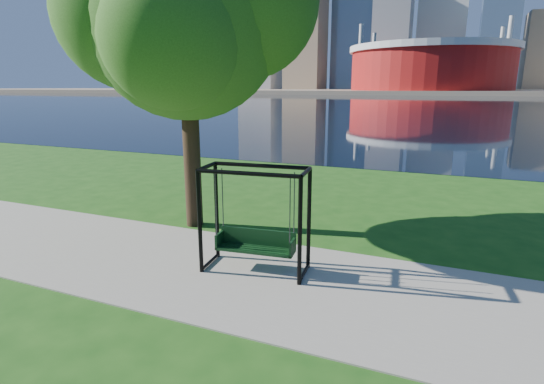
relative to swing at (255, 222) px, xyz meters
The scene contains 8 objects.
ground 1.23m from the swing, 14.13° to the left, with size 900.00×900.00×0.00m, color #1E5114.
path 1.26m from the swing, 30.01° to the right, with size 120.00×4.00×0.03m, color #9E937F.
river 102.16m from the swing, 89.66° to the left, with size 900.00×180.00×0.02m, color black.
far_bank 306.15m from the swing, 89.89° to the left, with size 900.00×228.00×2.00m, color #937F60.
stadium 235.71m from the swing, 92.29° to the left, with size 83.00×83.00×32.00m.
skyline 321.46m from the swing, 90.66° to the left, with size 392.00×66.00×96.50m.
swing is the anchor object (origin of this frame).
park_tree 5.73m from the swing, 143.54° to the left, with size 6.39×5.77×7.93m.
Camera 1 is at (2.91, -7.64, 3.75)m, focal length 28.00 mm.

